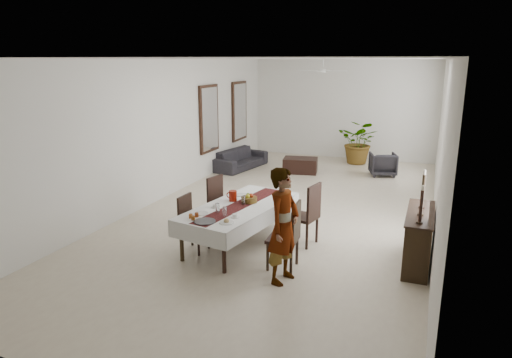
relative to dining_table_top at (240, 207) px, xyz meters
name	(u,v)px	position (x,y,z in m)	size (l,w,h in m)	color
floor	(286,210)	(0.19, 2.10, -0.69)	(6.00, 12.00, 0.00)	beige
ceiling	(289,59)	(0.19, 2.10, 2.51)	(6.00, 12.00, 0.02)	white
wall_back	(343,109)	(0.19, 8.10, 0.91)	(6.00, 0.02, 3.20)	white
wall_front	(87,239)	(0.19, -3.90, 0.91)	(6.00, 0.02, 3.20)	white
wall_left	(164,130)	(-2.81, 2.10, 0.91)	(0.02, 12.00, 3.20)	white
wall_right	(441,147)	(3.19, 2.10, 0.91)	(0.02, 12.00, 3.20)	white
dining_table_top	(240,207)	(0.00, 0.00, 0.00)	(0.95, 2.28, 0.05)	black
table_leg_fl	(182,242)	(-0.59, -1.00, -0.36)	(0.07, 0.07, 0.67)	black
table_leg_fr	(224,253)	(0.23, -1.14, -0.36)	(0.07, 0.07, 0.67)	black
table_leg_bl	(252,206)	(-0.23, 1.14, -0.36)	(0.07, 0.07, 0.67)	black
table_leg_br	(289,213)	(0.59, 1.00, -0.36)	(0.07, 0.07, 0.67)	black
tablecloth_top	(240,205)	(0.00, 0.00, 0.03)	(1.12, 2.45, 0.01)	white
tablecloth_drape_left	(214,208)	(-0.55, 0.09, -0.11)	(0.01, 2.45, 0.29)	silver
tablecloth_drape_right	(267,218)	(0.55, -0.09, -0.11)	(0.01, 2.45, 0.29)	silver
tablecloth_drape_near	(196,235)	(-0.21, -1.20, -0.11)	(1.12, 0.01, 0.29)	silver
tablecloth_drape_far	(274,196)	(0.21, 1.20, -0.11)	(1.12, 0.01, 0.29)	silver
table_runner	(240,205)	(0.00, 0.00, 0.04)	(0.33, 2.38, 0.00)	#561918
red_pitcher	(233,196)	(-0.21, 0.18, 0.13)	(0.14, 0.14, 0.19)	maroon
pitcher_handle	(229,195)	(-0.29, 0.19, 0.13)	(0.11, 0.11, 0.02)	maroon
wine_glass_near	(225,212)	(0.01, -0.63, 0.11)	(0.07, 0.07, 0.16)	white
wine_glass_mid	(218,208)	(-0.18, -0.50, 0.11)	(0.07, 0.07, 0.16)	white
wine_glass_far	(243,200)	(0.05, 0.04, 0.11)	(0.07, 0.07, 0.16)	silver
teacup_right	(235,216)	(0.18, -0.61, 0.06)	(0.09, 0.09, 0.06)	white
saucer_right	(235,217)	(0.18, -0.61, 0.04)	(0.14, 0.14, 0.01)	white
teacup_left	(215,206)	(-0.34, -0.28, 0.06)	(0.09, 0.09, 0.06)	silver
saucer_left	(215,207)	(-0.34, -0.28, 0.04)	(0.14, 0.14, 0.01)	white
plate_near_right	(226,222)	(0.16, -0.90, 0.04)	(0.23, 0.23, 0.01)	silver
bread_near_right	(226,221)	(0.16, -0.90, 0.07)	(0.09, 0.09, 0.09)	tan
plate_near_left	(202,213)	(-0.40, -0.65, 0.04)	(0.23, 0.23, 0.01)	silver
plate_far_left	(241,195)	(-0.21, 0.57, 0.04)	(0.23, 0.23, 0.01)	silver
serving_tray	(205,221)	(-0.17, -0.98, 0.04)	(0.34, 0.34, 0.02)	#3A3B3F
jam_jar_a	(193,218)	(-0.38, -0.98, 0.07)	(0.06, 0.06, 0.07)	brown
jam_jar_b	(191,216)	(-0.46, -0.90, 0.07)	(0.06, 0.06, 0.07)	#944A15
jam_jar_c	(197,215)	(-0.40, -0.82, 0.07)	(0.06, 0.06, 0.07)	maroon
fruit_basket	(249,200)	(0.09, 0.23, 0.08)	(0.29, 0.29, 0.10)	brown
fruit_red	(251,196)	(0.12, 0.24, 0.15)	(0.09, 0.09, 0.09)	#AB3011
fruit_green	(248,195)	(0.05, 0.26, 0.15)	(0.08, 0.08, 0.08)	olive
fruit_yellow	(248,196)	(0.08, 0.18, 0.15)	(0.08, 0.08, 0.08)	gold
chair_right_near_seat	(283,239)	(1.00, -0.63, -0.21)	(0.46, 0.46, 0.05)	black
chair_right_near_leg_fl	(291,260)	(1.20, -0.81, -0.46)	(0.05, 0.05, 0.45)	black
chair_right_near_leg_fr	(297,251)	(1.18, -0.43, -0.46)	(0.05, 0.05, 0.45)	black
chair_right_near_leg_bl	(268,257)	(0.82, -0.82, -0.46)	(0.05, 0.05, 0.45)	black
chair_right_near_leg_br	(275,248)	(0.81, -0.45, -0.46)	(0.05, 0.05, 0.45)	black
chair_right_near_back	(296,222)	(1.21, -0.62, 0.10)	(0.46, 0.04, 0.58)	black
chair_right_far_seat	(302,217)	(1.02, 0.43, -0.19)	(0.47, 0.47, 0.05)	black
chair_right_far_leg_fl	(307,237)	(1.17, 0.20, -0.46)	(0.05, 0.05, 0.47)	black
chair_right_far_leg_fr	(317,230)	(1.25, 0.58, -0.46)	(0.05, 0.05, 0.47)	black
chair_right_far_leg_bl	(287,232)	(0.79, 0.28, -0.46)	(0.05, 0.05, 0.47)	black
chair_right_far_leg_br	(298,226)	(0.87, 0.66, -0.46)	(0.05, 0.05, 0.47)	black
chair_right_far_back	(314,202)	(1.23, 0.38, 0.13)	(0.47, 0.04, 0.60)	black
chair_left_near_seat	(195,227)	(-0.60, -0.54, -0.26)	(0.41, 0.41, 0.05)	black
chair_left_near_leg_fl	(192,234)	(-0.76, -0.37, -0.49)	(0.04, 0.04, 0.41)	black
chair_left_near_leg_fr	(182,241)	(-0.78, -0.70, -0.49)	(0.04, 0.04, 0.41)	black
chair_left_near_leg_bl	(209,237)	(-0.43, -0.38, -0.49)	(0.04, 0.04, 0.41)	black
chair_left_near_leg_br	(199,244)	(-0.44, -0.72, -0.49)	(0.04, 0.04, 0.41)	black
chair_left_near_back	(185,210)	(-0.79, -0.53, 0.02)	(0.41, 0.04, 0.52)	black
chair_left_far_seat	(223,208)	(-0.55, 0.48, -0.23)	(0.44, 0.44, 0.05)	black
chair_left_far_leg_fl	(222,215)	(-0.68, 0.70, -0.47)	(0.04, 0.04, 0.44)	black
chair_left_far_leg_fr	(210,221)	(-0.77, 0.35, -0.47)	(0.04, 0.04, 0.44)	black
chair_left_far_leg_bl	(237,219)	(-0.33, 0.62, -0.47)	(0.04, 0.04, 0.44)	black
chair_left_far_leg_br	(225,224)	(-0.41, 0.27, -0.47)	(0.04, 0.04, 0.44)	black
chair_left_far_back	(215,191)	(-0.74, 0.53, 0.08)	(0.44, 0.04, 0.56)	black
woman	(283,226)	(1.14, -1.04, 0.17)	(0.63, 0.41, 1.72)	gray
sideboard_body	(418,240)	(2.97, 0.26, -0.27)	(0.38, 1.41, 0.85)	black
sideboard_top	(421,213)	(2.97, 0.26, 0.17)	(0.41, 1.47, 0.03)	black
candlestick_near_base	(420,222)	(2.97, -0.26, 0.20)	(0.09, 0.09, 0.03)	black
candlestick_near_shaft	(421,206)	(2.97, -0.26, 0.45)	(0.05, 0.05, 0.47)	black
candlestick_near_candle	(423,188)	(2.97, -0.26, 0.72)	(0.03, 0.03, 0.08)	white
candlestick_mid_base	(421,214)	(2.97, 0.12, 0.20)	(0.09, 0.09, 0.03)	black
candlestick_mid_shaft	(422,194)	(2.97, 0.12, 0.52)	(0.05, 0.05, 0.61)	black
candlestick_mid_candle	(425,172)	(2.97, 0.12, 0.86)	(0.03, 0.03, 0.08)	white
candlestick_far_base	(421,207)	(2.97, 0.50, 0.20)	(0.09, 0.09, 0.03)	black
candlestick_far_shaft	(423,191)	(2.97, 0.50, 0.47)	(0.05, 0.05, 0.52)	black
candlestick_far_candle	(425,173)	(2.97, 0.50, 0.77)	(0.03, 0.03, 0.08)	beige
sofa	(241,159)	(-2.31, 5.41, -0.40)	(1.96, 0.77, 0.57)	#28252A
armchair	(383,164)	(1.78, 6.05, -0.36)	(0.69, 0.71, 0.65)	#28252A
coffee_table	(300,165)	(-0.48, 5.53, -0.48)	(0.96, 0.64, 0.43)	black
potted_plant	(360,142)	(0.91, 7.34, 0.00)	(1.24, 1.07, 1.38)	#335923
mirror_frame_near	(209,119)	(-2.77, 4.30, 0.91)	(0.06, 1.05, 1.85)	black
mirror_glass_near	(210,119)	(-2.74, 4.30, 0.91)	(0.01, 0.90, 1.70)	white
mirror_frame_far	(239,111)	(-2.77, 6.40, 0.91)	(0.06, 1.05, 1.85)	black
mirror_glass_far	(240,111)	(-2.74, 6.40, 0.91)	(0.01, 0.90, 1.70)	silver
fan_rod	(323,63)	(0.19, 5.10, 2.41)	(0.04, 0.04, 0.20)	silver
fan_hub	(323,71)	(0.19, 5.10, 2.21)	(0.16, 0.16, 0.08)	white
fan_blade_n	(326,71)	(0.19, 5.45, 2.21)	(0.10, 0.55, 0.01)	white
fan_blade_s	(320,71)	(0.19, 4.75, 2.21)	(0.10, 0.55, 0.01)	silver
fan_blade_e	(336,71)	(0.54, 5.10, 2.21)	(0.55, 0.10, 0.01)	silver
fan_blade_w	(310,71)	(-0.16, 5.10, 2.21)	(0.55, 0.10, 0.01)	silver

